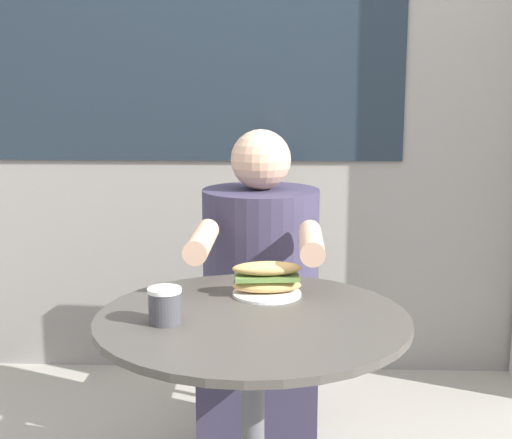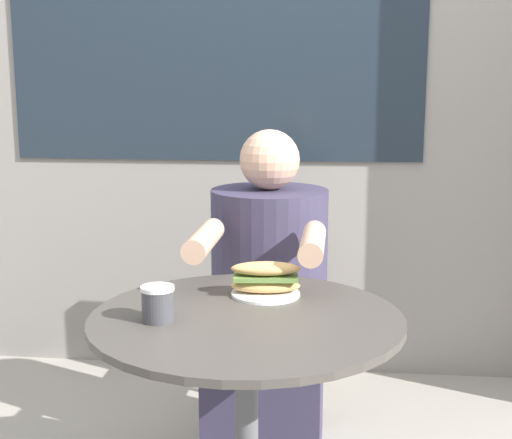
{
  "view_description": "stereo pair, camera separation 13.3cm",
  "coord_description": "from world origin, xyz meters",
  "px_view_note": "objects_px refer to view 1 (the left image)",
  "views": [
    {
      "loc": [
        0.07,
        -1.68,
        1.28
      ],
      "look_at": [
        0.0,
        0.22,
        0.91
      ],
      "focal_mm": 50.0,
      "sensor_mm": 36.0,
      "label": 1
    },
    {
      "loc": [
        0.21,
        -1.68,
        1.28
      ],
      "look_at": [
        0.0,
        0.22,
        0.91
      ],
      "focal_mm": 50.0,
      "sensor_mm": 36.0,
      "label": 2
    }
  ],
  "objects_px": {
    "cafe_table": "(253,386)",
    "drink_cup": "(165,306)",
    "diner_chair": "(264,284)",
    "sandwich_on_plate": "(267,280)",
    "seated_diner": "(261,325)"
  },
  "relations": [
    {
      "from": "cafe_table",
      "to": "seated_diner",
      "type": "relative_size",
      "value": 0.69
    },
    {
      "from": "seated_diner",
      "to": "drink_cup",
      "type": "bearing_deg",
      "value": 72.94
    },
    {
      "from": "diner_chair",
      "to": "sandwich_on_plate",
      "type": "height_order",
      "value": "diner_chair"
    },
    {
      "from": "cafe_table",
      "to": "seated_diner",
      "type": "distance_m",
      "value": 0.6
    },
    {
      "from": "sandwich_on_plate",
      "to": "diner_chair",
      "type": "bearing_deg",
      "value": 92.12
    },
    {
      "from": "sandwich_on_plate",
      "to": "cafe_table",
      "type": "bearing_deg",
      "value": -100.01
    },
    {
      "from": "cafe_table",
      "to": "diner_chair",
      "type": "distance_m",
      "value": 0.95
    },
    {
      "from": "diner_chair",
      "to": "drink_cup",
      "type": "height_order",
      "value": "diner_chair"
    },
    {
      "from": "sandwich_on_plate",
      "to": "drink_cup",
      "type": "bearing_deg",
      "value": -134.83
    },
    {
      "from": "seated_diner",
      "to": "drink_cup",
      "type": "distance_m",
      "value": 0.74
    },
    {
      "from": "diner_chair",
      "to": "sandwich_on_plate",
      "type": "distance_m",
      "value": 0.81
    },
    {
      "from": "diner_chair",
      "to": "drink_cup",
      "type": "relative_size",
      "value": 9.97
    },
    {
      "from": "cafe_table",
      "to": "drink_cup",
      "type": "distance_m",
      "value": 0.32
    },
    {
      "from": "cafe_table",
      "to": "drink_cup",
      "type": "xyz_separation_m",
      "value": [
        -0.21,
        -0.06,
        0.23
      ]
    },
    {
      "from": "seated_diner",
      "to": "sandwich_on_plate",
      "type": "height_order",
      "value": "seated_diner"
    }
  ]
}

